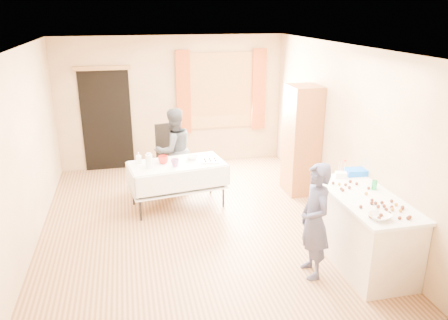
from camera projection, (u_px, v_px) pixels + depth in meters
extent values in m
cube|color=#9E7047|center=(196.00, 223.00, 6.64)|extent=(4.50, 5.50, 0.02)
cube|color=white|center=(192.00, 46.00, 5.77)|extent=(4.50, 5.50, 0.02)
cube|color=tan|center=(172.00, 102.00, 8.75)|extent=(4.50, 0.02, 2.60)
cube|color=tan|center=(245.00, 233.00, 3.66)|extent=(4.50, 0.02, 2.60)
cube|color=tan|center=(24.00, 152.00, 5.73)|extent=(0.02, 5.50, 2.60)
cube|color=tan|center=(340.00, 131.00, 6.68)|extent=(0.02, 5.50, 2.60)
cube|color=olive|center=(221.00, 91.00, 8.85)|extent=(1.32, 0.06, 1.52)
cube|color=white|center=(221.00, 91.00, 8.84)|extent=(1.20, 0.02, 1.40)
cube|color=#9B4019|center=(183.00, 93.00, 8.64)|extent=(0.28, 0.06, 1.65)
cube|color=#9B4019|center=(259.00, 90.00, 8.97)|extent=(0.28, 0.06, 1.65)
cube|color=black|center=(107.00, 121.00, 8.55)|extent=(0.95, 0.04, 2.00)
cube|color=olive|center=(102.00, 68.00, 8.18)|extent=(1.05, 0.06, 0.08)
cube|color=brown|center=(302.00, 140.00, 7.48)|extent=(0.50, 0.60, 1.88)
cube|color=beige|center=(363.00, 231.00, 5.49)|extent=(0.70, 1.55, 0.86)
cube|color=silver|center=(367.00, 198.00, 5.34)|extent=(0.77, 1.61, 0.04)
cube|color=silver|center=(177.00, 164.00, 6.96)|extent=(1.56, 0.94, 0.04)
cube|color=black|center=(172.00, 159.00, 7.91)|extent=(0.54, 0.54, 0.07)
cube|color=black|center=(168.00, 141.00, 7.99)|extent=(0.46, 0.13, 0.66)
imported|color=#2A2B48|center=(315.00, 221.00, 5.13)|extent=(0.54, 0.37, 1.43)
imported|color=black|center=(174.00, 150.00, 7.60)|extent=(1.10, 1.05, 1.49)
cylinder|color=#1A9747|center=(374.00, 185.00, 5.51)|extent=(0.08, 0.08, 0.12)
imported|color=white|center=(380.00, 216.00, 4.75)|extent=(0.35, 0.35, 0.06)
cube|color=white|center=(341.00, 175.00, 5.90)|extent=(0.17, 0.14, 0.08)
cube|color=blue|center=(356.00, 172.00, 6.01)|extent=(0.32, 0.22, 0.08)
cylinder|color=silver|center=(149.00, 161.00, 6.70)|extent=(0.14, 0.14, 0.22)
imported|color=red|center=(163.00, 160.00, 6.91)|extent=(0.27, 0.27, 0.12)
imported|color=red|center=(175.00, 163.00, 6.78)|extent=(0.16, 0.16, 0.12)
imported|color=white|center=(192.00, 158.00, 7.12)|extent=(0.20, 0.20, 0.05)
cube|color=white|center=(210.00, 161.00, 7.00)|extent=(0.30, 0.24, 0.02)
imported|color=white|center=(139.00, 158.00, 6.91)|extent=(0.09, 0.09, 0.19)
sphere|color=#3F2314|center=(396.00, 205.00, 5.05)|extent=(0.04, 0.04, 0.04)
sphere|color=#38180E|center=(346.00, 185.00, 5.62)|extent=(0.04, 0.04, 0.04)
sphere|color=#38180E|center=(392.00, 201.00, 5.15)|extent=(0.04, 0.04, 0.04)
sphere|color=#38180E|center=(372.00, 200.00, 5.17)|extent=(0.04, 0.04, 0.04)
sphere|color=#38180E|center=(369.00, 188.00, 5.52)|extent=(0.04, 0.04, 0.04)
sphere|color=#38180E|center=(389.00, 213.00, 4.84)|extent=(0.04, 0.04, 0.04)
sphere|color=#3F2314|center=(370.00, 216.00, 4.77)|extent=(0.04, 0.04, 0.04)
sphere|color=#38180E|center=(386.00, 209.00, 4.93)|extent=(0.04, 0.04, 0.04)
sphere|color=#38180E|center=(408.00, 218.00, 4.73)|extent=(0.04, 0.04, 0.04)
sphere|color=#38180E|center=(333.00, 183.00, 5.68)|extent=(0.04, 0.04, 0.04)
sphere|color=#38180E|center=(349.00, 187.00, 5.53)|extent=(0.04, 0.04, 0.04)
sphere|color=#38180E|center=(343.00, 190.00, 5.45)|extent=(0.04, 0.04, 0.04)
sphere|color=#3F2314|center=(366.00, 193.00, 5.36)|extent=(0.04, 0.04, 0.04)
sphere|color=#38180E|center=(402.00, 208.00, 4.96)|extent=(0.04, 0.04, 0.04)
sphere|color=#38180E|center=(384.00, 206.00, 5.01)|extent=(0.04, 0.04, 0.04)
sphere|color=#38180E|center=(378.00, 207.00, 5.00)|extent=(0.04, 0.04, 0.04)
sphere|color=#38180E|center=(350.00, 181.00, 5.73)|extent=(0.04, 0.04, 0.04)
sphere|color=#38180E|center=(376.00, 203.00, 5.09)|extent=(0.04, 0.04, 0.04)
sphere|color=#3F2314|center=(392.00, 209.00, 4.93)|extent=(0.04, 0.04, 0.04)
sphere|color=#38180E|center=(372.00, 203.00, 5.09)|extent=(0.04, 0.04, 0.04)
sphere|color=#38180E|center=(410.00, 217.00, 4.75)|extent=(0.04, 0.04, 0.04)
sphere|color=#38180E|center=(341.00, 189.00, 5.49)|extent=(0.04, 0.04, 0.04)
sphere|color=#38180E|center=(386.00, 214.00, 4.82)|extent=(0.04, 0.04, 0.04)
sphere|color=#38180E|center=(403.00, 207.00, 4.98)|extent=(0.04, 0.04, 0.04)
sphere|color=#3F2314|center=(339.00, 184.00, 5.64)|extent=(0.04, 0.04, 0.04)
sphere|color=#38180E|center=(400.00, 218.00, 4.73)|extent=(0.04, 0.04, 0.04)
sphere|color=#38180E|center=(392.00, 207.00, 4.99)|extent=(0.04, 0.04, 0.04)
sphere|color=#38180E|center=(357.00, 184.00, 5.66)|extent=(0.04, 0.04, 0.04)
sphere|color=#38180E|center=(379.00, 218.00, 4.73)|extent=(0.04, 0.04, 0.04)
sphere|color=#38180E|center=(381.00, 215.00, 4.80)|extent=(0.04, 0.04, 0.04)
sphere|color=#3F2314|center=(400.00, 211.00, 4.90)|extent=(0.04, 0.04, 0.04)
sphere|color=#38180E|center=(361.00, 207.00, 5.00)|extent=(0.04, 0.04, 0.04)
sphere|color=#38180E|center=(382.00, 202.00, 5.11)|extent=(0.04, 0.04, 0.04)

